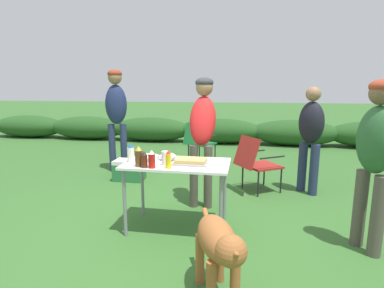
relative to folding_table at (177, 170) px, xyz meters
The scene contains 20 objects.
ground_plane 0.66m from the folding_table, ahead, with size 60.00×60.00×0.00m, color #336028.
shrub_hedge 5.31m from the folding_table, 90.00° to the left, with size 14.40×0.90×0.68m.
folding_table is the anchor object (origin of this frame).
food_tray 0.19m from the folding_table, 10.76° to the right, with size 0.35×0.25×0.06m.
plate_stack 0.37m from the folding_table, 168.37° to the left, with size 0.26×0.26×0.04m, color white.
mixing_bowl 0.19m from the folding_table, 143.33° to the left, with size 0.18×0.18×0.08m, color silver.
paper_cup_stack 0.22m from the folding_table, 123.32° to the right, with size 0.08×0.08×0.15m, color white.
bbq_sauce_bottle 0.40m from the folding_table, 137.77° to the right, with size 0.07×0.07×0.17m.
ketchup_bottle 0.36m from the folding_table, 127.82° to the right, with size 0.07×0.07×0.18m.
beer_bottle 0.44m from the folding_table, 147.61° to the right, with size 0.08×0.08×0.21m.
mustard_bottle 0.29m from the folding_table, 97.30° to the right, with size 0.06×0.06×0.19m.
mayo_bottle 0.52m from the folding_table, behind, with size 0.07×0.07×0.20m.
standing_person_in_dark_puffer 0.87m from the folding_table, 78.01° to the left, with size 0.34×0.48×1.65m.
standing_person_in_navy_coat 2.19m from the folding_table, 41.95° to the left, with size 0.46×0.48×1.54m.
standing_person_with_beanie 1.88m from the folding_table, ahead, with size 0.40×0.45×1.59m.
standing_person_in_olive_jacket 2.68m from the folding_table, 127.44° to the left, with size 0.45×0.38×1.84m.
dog 1.23m from the folding_table, 63.54° to the right, with size 0.43×0.87×0.66m.
camp_chair_green_behind_table 1.62m from the folding_table, 57.39° to the left, with size 0.75×0.71×0.83m.
camp_chair_near_hedge 2.95m from the folding_table, 94.29° to the left, with size 0.67×0.73×0.83m.
cooler_box 2.03m from the folding_table, 126.96° to the left, with size 0.48×0.32×0.34m.
Camera 1 is at (0.70, -2.99, 1.51)m, focal length 28.00 mm.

